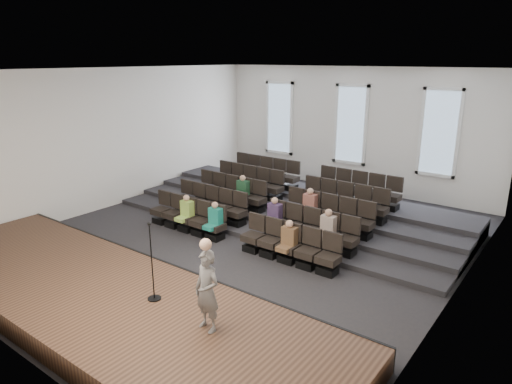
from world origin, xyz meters
The scene contains 13 objects.
ground centered at (0.00, 0.00, 0.00)m, with size 14.00×14.00×0.00m, color black.
ceiling centered at (0.00, 0.00, 5.01)m, with size 12.00×14.00×0.02m, color white.
wall_back centered at (0.00, 7.02, 2.50)m, with size 12.00×0.04×5.00m, color silver.
wall_left centered at (-6.02, 0.00, 2.50)m, with size 0.04×14.00×5.00m, color silver.
wall_right centered at (6.02, 0.00, 2.50)m, with size 0.04×14.00×5.00m, color silver.
stage centered at (0.00, -5.10, 0.25)m, with size 11.80×3.60×0.50m, color #4C3220.
stage_lip centered at (0.00, -3.33, 0.25)m, with size 11.80×0.06×0.52m, color black.
risers centered at (0.00, 3.17, 0.20)m, with size 11.80×4.80×0.60m.
seating_rows centered at (0.00, 1.54, 0.68)m, with size 6.80×4.70×1.67m.
windows centered at (0.00, 6.95, 2.70)m, with size 8.44×0.10×3.24m.
audience centered at (0.36, 0.30, 0.81)m, with size 4.85×2.64×1.10m.
speaker centered at (2.89, -4.82, 1.28)m, with size 0.57×0.37×1.56m, color #5F5C5A.
mic_stand centered at (1.25, -4.69, 1.01)m, with size 0.29×0.29×1.71m.
Camera 1 is at (8.03, -10.20, 5.34)m, focal length 32.00 mm.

